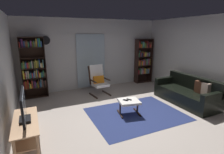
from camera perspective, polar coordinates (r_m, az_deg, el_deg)
The scene contains 15 objects.
ground_plane at distance 4.64m, azimuth 6.00°, elevation -12.80°, with size 7.02×7.02×0.00m, color #B5A89C.
wall_back at distance 6.84m, azimuth -6.27°, elevation 7.35°, with size 5.60×0.06×2.60m, color silver.
wall_right at distance 6.06m, azimuth 28.97°, elevation 4.81°, with size 0.06×6.00×2.60m, color silver.
glass_door_panel at distance 6.78m, azimuth -6.77°, elevation 5.14°, with size 1.10×0.01×2.00m, color silver.
area_rug at distance 4.82m, azimuth 7.74°, elevation -11.73°, with size 2.38×1.85×0.01m, color navy.
tv_stand at distance 3.89m, azimuth -25.94°, elevation -14.63°, with size 0.44×1.26×0.48m.
television at distance 3.71m, azimuth -26.63°, elevation -8.70°, with size 0.20×0.94×0.57m.
bookshelf_near_tv at distance 6.26m, azimuth -24.01°, elevation 2.86°, with size 0.74×0.30×1.97m.
bookshelf_near_sofa at distance 7.68m, azimuth 9.96°, elevation 5.55°, with size 0.73×0.30×1.85m.
leather_sofa at distance 5.88m, azimuth 23.14°, elevation -4.88°, with size 0.83×1.94×0.81m.
lounge_armchair at distance 6.10m, azimuth -4.45°, elevation -0.75°, with size 0.63×0.71×1.02m.
ottoman at distance 4.69m, azimuth 5.50°, elevation -8.28°, with size 0.60×0.57×0.38m.
tv_remote at distance 4.70m, azimuth 5.54°, elevation -7.23°, with size 0.04×0.14×0.02m, color black.
cell_phone at distance 4.66m, azimuth 4.42°, elevation -7.46°, with size 0.07×0.14×0.01m, color black.
wall_clock at distance 6.39m, azimuth -20.66°, elevation 11.03°, with size 0.29×0.03×0.29m.
Camera 1 is at (-2.15, -3.54, 2.10)m, focal length 28.33 mm.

